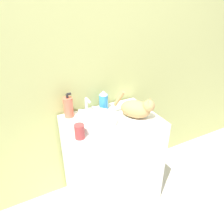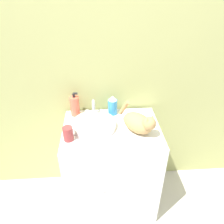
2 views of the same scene
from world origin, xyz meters
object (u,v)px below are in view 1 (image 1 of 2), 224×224
(soap_bottle, at_px, (68,107))
(spray_bottle, at_px, (104,100))
(cup, at_px, (80,132))
(cat, at_px, (137,108))

(soap_bottle, relative_size, spray_bottle, 1.23)
(soap_bottle, height_order, cup, soap_bottle)
(spray_bottle, distance_m, cup, 0.44)
(spray_bottle, height_order, cup, spray_bottle)
(cat, distance_m, cup, 0.49)
(soap_bottle, xyz_separation_m, spray_bottle, (0.29, -0.01, -0.00))
(soap_bottle, bearing_deg, cup, -94.74)
(soap_bottle, distance_m, spray_bottle, 0.29)
(cat, relative_size, cup, 2.88)
(soap_bottle, bearing_deg, spray_bottle, -1.10)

